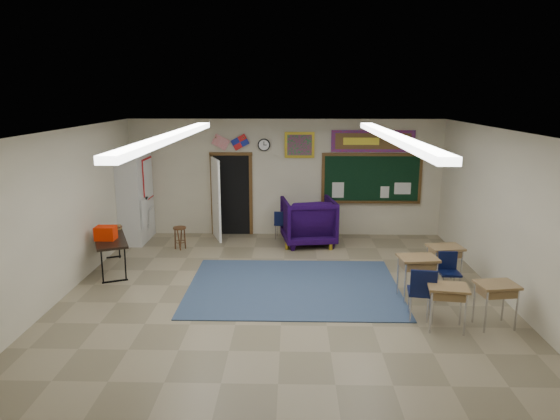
{
  "coord_description": "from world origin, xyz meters",
  "views": [
    {
      "loc": [
        0.16,
        -8.18,
        3.64
      ],
      "look_at": [
        -0.07,
        1.5,
        1.36
      ],
      "focal_mm": 32.0,
      "sensor_mm": 36.0,
      "label": 1
    }
  ],
  "objects_px": {
    "wingback_armchair": "(308,221)",
    "student_desk_front_right": "(444,263)",
    "folding_table": "(111,251)",
    "student_desk_front_left": "(417,276)",
    "wooden_stool": "(180,238)"
  },
  "relations": [
    {
      "from": "wingback_armchair",
      "to": "folding_table",
      "type": "relative_size",
      "value": 0.68
    },
    {
      "from": "student_desk_front_left",
      "to": "wooden_stool",
      "type": "bearing_deg",
      "value": 143.22
    },
    {
      "from": "wooden_stool",
      "to": "student_desk_front_right",
      "type": "bearing_deg",
      "value": -20.12
    },
    {
      "from": "wingback_armchair",
      "to": "student_desk_front_right",
      "type": "xyz_separation_m",
      "value": [
        2.56,
        -2.57,
        -0.15
      ]
    },
    {
      "from": "student_desk_front_right",
      "to": "folding_table",
      "type": "bearing_deg",
      "value": 165.81
    },
    {
      "from": "student_desk_front_right",
      "to": "wooden_stool",
      "type": "xyz_separation_m",
      "value": [
        -5.63,
        2.06,
        -0.14
      ]
    },
    {
      "from": "student_desk_front_left",
      "to": "folding_table",
      "type": "distance_m",
      "value": 6.2
    },
    {
      "from": "wingback_armchair",
      "to": "folding_table",
      "type": "bearing_deg",
      "value": 15.9
    },
    {
      "from": "student_desk_front_right",
      "to": "wingback_armchair",
      "type": "bearing_deg",
      "value": 125.83
    },
    {
      "from": "student_desk_front_right",
      "to": "folding_table",
      "type": "relative_size",
      "value": 0.41
    },
    {
      "from": "student_desk_front_right",
      "to": "student_desk_front_left",
      "type": "bearing_deg",
      "value": -141.38
    },
    {
      "from": "student_desk_front_right",
      "to": "wooden_stool",
      "type": "bearing_deg",
      "value": 150.81
    },
    {
      "from": "student_desk_front_right",
      "to": "wooden_stool",
      "type": "distance_m",
      "value": 6.0
    },
    {
      "from": "student_desk_front_right",
      "to": "wooden_stool",
      "type": "height_order",
      "value": "student_desk_front_right"
    },
    {
      "from": "folding_table",
      "to": "student_desk_front_left",
      "type": "bearing_deg",
      "value": -36.58
    }
  ]
}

